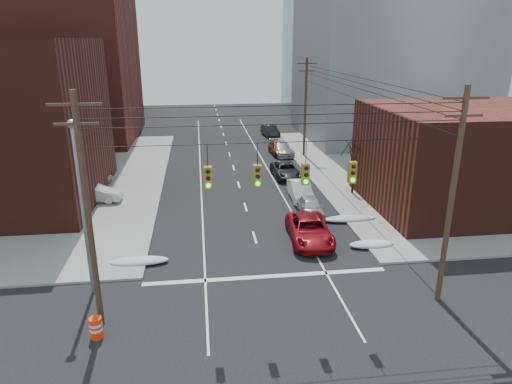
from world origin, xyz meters
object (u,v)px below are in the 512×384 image
object	(u,v)px
lot_car_d	(25,186)
construction_barrel	(96,328)
parked_car_f	(270,131)
lot_car_c	(39,182)
lot_car_b	(87,178)
parked_car_c	(286,170)
lot_car_a	(95,193)
parked_car_b	(300,190)
parked_car_e	(278,147)
parked_car_d	(282,148)
parked_car_a	(311,206)
red_pickup	(309,230)

from	to	relation	value
lot_car_d	construction_barrel	size ratio (longest dim) A/B	4.37
parked_car_f	lot_car_c	bearing A→B (deg)	-146.81
lot_car_b	parked_car_c	bearing A→B (deg)	-107.73
lot_car_a	lot_car_b	distance (m)	5.33
parked_car_c	lot_car_a	xyz separation A→B (m)	(-17.02, -5.44, 0.16)
lot_car_b	lot_car_d	size ratio (longest dim) A/B	1.01
parked_car_b	parked_car_e	size ratio (longest dim) A/B	1.00
parked_car_c	lot_car_d	world-z (taller)	lot_car_d
parked_car_d	parked_car_c	bearing A→B (deg)	-102.35
parked_car_d	lot_car_b	world-z (taller)	parked_car_d
lot_car_c	construction_barrel	distance (m)	24.65
parked_car_a	parked_car_b	distance (m)	3.72
parked_car_a	lot_car_d	size ratio (longest dim) A/B	0.93
parked_car_b	parked_car_a	bearing A→B (deg)	-88.12
lot_car_a	construction_barrel	size ratio (longest dim) A/B	4.29
lot_car_c	lot_car_b	bearing A→B (deg)	-93.39
parked_car_b	parked_car_f	distance (m)	26.37
construction_barrel	lot_car_d	bearing A→B (deg)	115.33
parked_car_e	lot_car_c	bearing A→B (deg)	-157.77
parked_car_d	parked_car_e	xyz separation A→B (m)	(-0.32, 0.44, 0.03)
construction_barrel	red_pickup	bearing A→B (deg)	36.86
parked_car_f	lot_car_d	bearing A→B (deg)	-145.57
parked_car_f	lot_car_d	xyz separation A→B (m)	(-24.96, -22.49, 0.14)
parked_car_f	lot_car_b	world-z (taller)	parked_car_f
parked_car_a	parked_car_f	world-z (taller)	parked_car_f
parked_car_a	lot_car_d	distance (m)	24.55
lot_car_a	lot_car_b	bearing A→B (deg)	21.82
parked_car_c	lot_car_d	bearing A→B (deg)	-175.78
parked_car_e	parked_car_b	bearing A→B (deg)	-95.44
parked_car_b	lot_car_d	distance (m)	23.67
parked_car_b	construction_barrel	xyz separation A→B (m)	(-13.30, -17.42, -0.24)
parked_car_a	lot_car_b	xyz separation A→B (m)	(-18.68, 9.85, 0.07)
parked_car_d	lot_car_a	bearing A→B (deg)	-146.00
parked_car_a	parked_car_f	bearing A→B (deg)	88.59
parked_car_b	parked_car_c	bearing A→B (deg)	91.88
lot_car_b	lot_car_d	distance (m)	5.22
parked_car_b	lot_car_a	world-z (taller)	lot_car_a
parked_car_c	lot_car_c	distance (m)	22.71
red_pickup	parked_car_c	bearing A→B (deg)	88.52
parked_car_f	lot_car_c	xyz separation A→B (m)	(-24.28, -20.95, -0.01)
red_pickup	lot_car_b	size ratio (longest dim) A/B	1.29
lot_car_a	construction_barrel	xyz separation A→B (m)	(3.72, -18.50, -0.34)
red_pickup	parked_car_e	size ratio (longest dim) A/B	1.25
parked_car_f	construction_barrel	size ratio (longest dim) A/B	4.60
parked_car_b	lot_car_a	xyz separation A→B (m)	(-17.02, 1.08, 0.10)
parked_car_f	lot_car_d	distance (m)	33.60
parked_car_c	parked_car_a	bearing A→B (deg)	-92.35
lot_car_d	lot_car_a	bearing A→B (deg)	-133.14
red_pickup	parked_car_d	xyz separation A→B (m)	(2.48, 24.00, -0.05)
parked_car_f	lot_car_a	size ratio (longest dim) A/B	1.07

